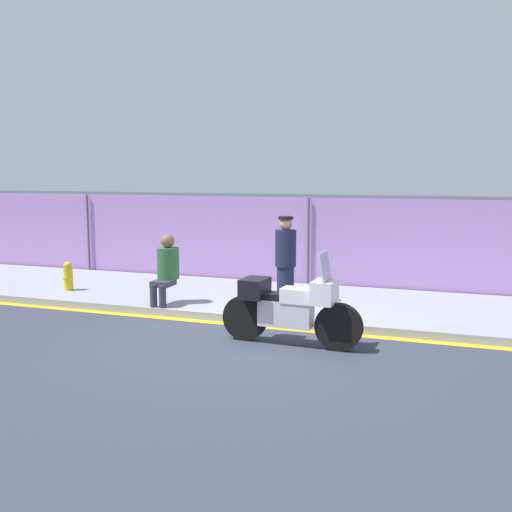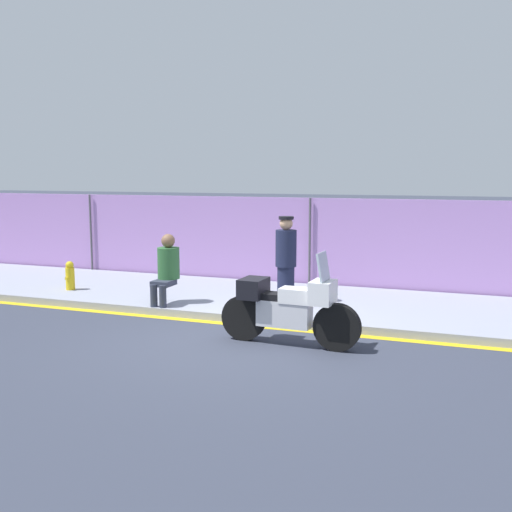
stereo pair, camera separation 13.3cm
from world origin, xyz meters
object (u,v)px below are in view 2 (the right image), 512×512
(officer_standing, at_px, (286,259))
(fire_hydrant, at_px, (70,276))
(motorcycle, at_px, (288,307))
(person_seated_on_curb, at_px, (167,266))

(officer_standing, distance_m, fire_hydrant, 4.66)
(motorcycle, bearing_deg, person_seated_on_curb, 156.21)
(person_seated_on_curb, bearing_deg, motorcycle, -26.57)
(motorcycle, relative_size, officer_standing, 1.35)
(motorcycle, xyz_separation_m, fire_hydrant, (-5.35, 1.86, -0.14))
(officer_standing, xyz_separation_m, fire_hydrant, (-4.61, -0.40, -0.53))
(officer_standing, height_order, person_seated_on_curb, officer_standing)
(person_seated_on_curb, xyz_separation_m, fire_hydrant, (-2.55, 0.46, -0.42))
(officer_standing, relative_size, fire_hydrant, 2.70)
(person_seated_on_curb, bearing_deg, officer_standing, 22.73)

